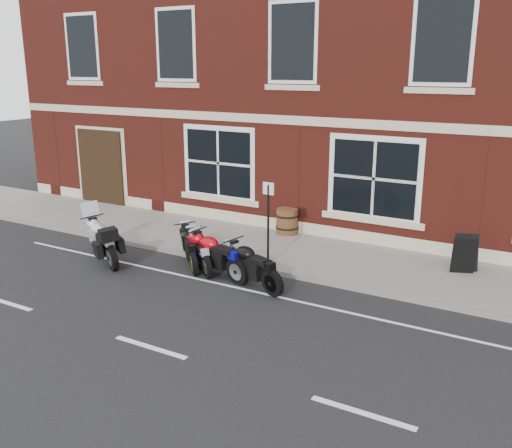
% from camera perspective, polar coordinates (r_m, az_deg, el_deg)
% --- Properties ---
extents(ground, '(80.00, 80.00, 0.00)m').
position_cam_1_polar(ground, '(12.85, -1.77, -6.82)').
color(ground, black).
rests_on(ground, ground).
extents(sidewalk, '(30.00, 3.00, 0.12)m').
position_cam_1_polar(sidewalk, '(15.30, 4.17, -2.88)').
color(sidewalk, slate).
rests_on(sidewalk, ground).
extents(kerb, '(30.00, 0.16, 0.12)m').
position_cam_1_polar(kerb, '(13.97, 1.31, -4.67)').
color(kerb, slate).
rests_on(kerb, ground).
extents(pub_building, '(24.00, 12.00, 12.00)m').
position_cam_1_polar(pub_building, '(21.54, 13.78, 18.12)').
color(pub_building, '#5E1C14').
rests_on(pub_building, ground).
extents(moto_touring_silver, '(1.98, 1.23, 1.45)m').
position_cam_1_polar(moto_touring_silver, '(15.19, -15.01, -1.43)').
color(moto_touring_silver, black).
rests_on(moto_touring_silver, ground).
extents(moto_sport_red, '(2.10, 0.70, 0.96)m').
position_cam_1_polar(moto_sport_red, '(13.68, -3.99, -2.97)').
color(moto_sport_red, black).
rests_on(moto_sport_red, ground).
extents(moto_sport_black, '(1.44, 1.53, 0.89)m').
position_cam_1_polar(moto_sport_black, '(14.47, -6.46, -2.16)').
color(moto_sport_black, black).
rests_on(moto_sport_black, ground).
extents(moto_sport_silver, '(1.53, 1.32, 0.85)m').
position_cam_1_polar(moto_sport_silver, '(14.21, -5.55, -2.55)').
color(moto_sport_silver, black).
rests_on(moto_sport_silver, ground).
extents(moto_naked_black, '(1.97, 0.88, 0.93)m').
position_cam_1_polar(moto_naked_black, '(13.01, -0.37, -4.00)').
color(moto_naked_black, black).
rests_on(moto_naked_black, ground).
extents(a_board_sign, '(0.64, 0.53, 0.91)m').
position_cam_1_polar(a_board_sign, '(14.42, 20.18, -2.85)').
color(a_board_sign, black).
rests_on(a_board_sign, sidewalk).
extents(barrel_planter, '(0.67, 0.67, 0.75)m').
position_cam_1_polar(barrel_planter, '(16.71, 3.13, 0.29)').
color(barrel_planter, '#512A15').
rests_on(barrel_planter, sidewalk).
extents(parking_sign, '(0.30, 0.06, 2.10)m').
position_cam_1_polar(parking_sign, '(13.74, 1.23, 0.56)').
color(parking_sign, black).
rests_on(parking_sign, sidewalk).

